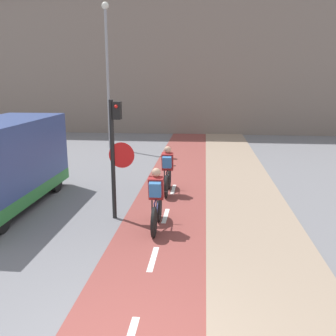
{
  "coord_description": "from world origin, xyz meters",
  "views": [
    {
      "loc": [
        1.0,
        -4.01,
        3.66
      ],
      "look_at": [
        0.0,
        6.16,
        1.2
      ],
      "focal_mm": 40.0,
      "sensor_mm": 36.0,
      "label": 1
    }
  ],
  "objects_px": {
    "cyclist_near": "(156,201)",
    "traffic_light_pole": "(116,147)",
    "street_lamp_far": "(107,63)",
    "cyclist_far": "(168,172)",
    "van": "(0,166)"
  },
  "relations": [
    {
      "from": "street_lamp_far",
      "to": "cyclist_far",
      "type": "height_order",
      "value": "street_lamp_far"
    },
    {
      "from": "traffic_light_pole",
      "to": "street_lamp_far",
      "type": "relative_size",
      "value": 0.43
    },
    {
      "from": "traffic_light_pole",
      "to": "cyclist_near",
      "type": "xyz_separation_m",
      "value": [
        1.13,
        -0.65,
        -1.22
      ]
    },
    {
      "from": "cyclist_far",
      "to": "traffic_light_pole",
      "type": "bearing_deg",
      "value": -115.59
    },
    {
      "from": "traffic_light_pole",
      "to": "van",
      "type": "bearing_deg",
      "value": 172.25
    },
    {
      "from": "cyclist_far",
      "to": "van",
      "type": "height_order",
      "value": "van"
    },
    {
      "from": "street_lamp_far",
      "to": "van",
      "type": "bearing_deg",
      "value": -94.57
    },
    {
      "from": "cyclist_near",
      "to": "traffic_light_pole",
      "type": "bearing_deg",
      "value": 149.96
    },
    {
      "from": "street_lamp_far",
      "to": "cyclist_far",
      "type": "bearing_deg",
      "value": -63.39
    },
    {
      "from": "street_lamp_far",
      "to": "cyclist_far",
      "type": "distance_m",
      "value": 9.31
    },
    {
      "from": "street_lamp_far",
      "to": "cyclist_near",
      "type": "distance_m",
      "value": 11.89
    },
    {
      "from": "cyclist_near",
      "to": "cyclist_far",
      "type": "distance_m",
      "value": 2.98
    },
    {
      "from": "traffic_light_pole",
      "to": "street_lamp_far",
      "type": "bearing_deg",
      "value": 105.24
    },
    {
      "from": "traffic_light_pole",
      "to": "street_lamp_far",
      "type": "height_order",
      "value": "street_lamp_far"
    },
    {
      "from": "traffic_light_pole",
      "to": "van",
      "type": "height_order",
      "value": "traffic_light_pole"
    }
  ]
}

